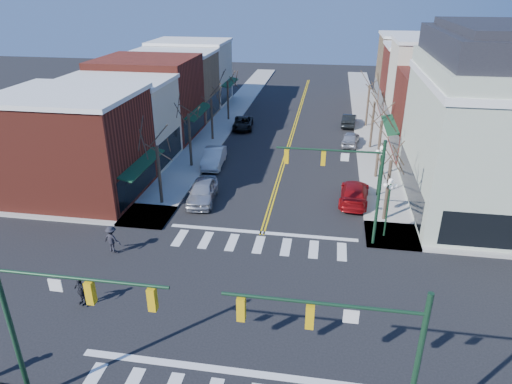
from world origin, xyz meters
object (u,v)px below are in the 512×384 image
at_px(car_left_far, 243,123).
at_px(car_right_near, 354,193).
at_px(lamppost_corner, 389,198).
at_px(car_right_far, 349,120).
at_px(car_left_mid, 214,157).
at_px(victorian_corner, 507,123).
at_px(pedestrian_dark_a, 81,291).
at_px(lamppost_midblock, 381,162).
at_px(car_left_near, 202,191).
at_px(car_right_mid, 351,139).
at_px(pedestrian_dark_b, 112,239).

bearing_deg(car_left_far, car_right_near, -62.04).
height_order(lamppost_corner, car_right_far, lamppost_corner).
height_order(lamppost_corner, car_left_mid, lamppost_corner).
height_order(victorian_corner, pedestrian_dark_a, victorian_corner).
bearing_deg(pedestrian_dark_a, car_left_mid, 109.11).
distance_m(lamppost_midblock, car_left_near, 14.07).
height_order(victorian_corner, car_left_far, victorian_corner).
xyz_separation_m(car_left_mid, car_left_far, (0.47, 12.13, -0.15)).
distance_m(car_right_mid, car_right_far, 7.22).
xyz_separation_m(car_left_mid, car_right_near, (12.75, -5.84, -0.05)).
bearing_deg(pedestrian_dark_a, lamppost_midblock, 69.19).
xyz_separation_m(car_left_near, car_left_mid, (-1.01, 7.61, -0.03)).
xyz_separation_m(victorian_corner, car_left_near, (-21.89, -2.51, -5.81)).
bearing_deg(car_left_mid, pedestrian_dark_b, -102.96).
bearing_deg(lamppost_midblock, pedestrian_dark_a, -134.99).
distance_m(car_left_near, pedestrian_dark_b, 9.05).
relative_size(car_left_near, car_left_mid, 1.01).
bearing_deg(car_right_far, lamppost_corner, 99.41).
height_order(car_left_mid, car_right_mid, car_left_mid).
bearing_deg(pedestrian_dark_b, car_right_near, -135.31).
height_order(lamppost_corner, car_left_far, lamppost_corner).
xyz_separation_m(victorian_corner, car_left_mid, (-22.90, 5.10, -5.84)).
xyz_separation_m(lamppost_midblock, pedestrian_dark_a, (-16.47, -16.48, -2.00)).
bearing_deg(car_right_mid, victorian_corner, 134.17).
bearing_deg(car_right_near, car_left_far, -50.78).
height_order(victorian_corner, car_right_mid, victorian_corner).
height_order(car_left_far, car_right_mid, car_right_mid).
relative_size(victorian_corner, pedestrian_dark_a, 8.77).
bearing_deg(car_left_near, lamppost_midblock, 7.23).
distance_m(car_right_mid, pedestrian_dark_b, 28.51).
height_order(lamppost_corner, car_right_near, lamppost_corner).
relative_size(car_left_near, car_left_far, 1.04).
bearing_deg(lamppost_corner, car_right_far, 93.90).
bearing_deg(car_right_near, lamppost_corner, 114.27).
distance_m(lamppost_corner, car_right_near, 5.99).
distance_m(car_right_mid, pedestrian_dark_a, 32.65).
distance_m(victorian_corner, lamppost_midblock, 9.10).
relative_size(car_left_near, pedestrian_dark_a, 3.07).
bearing_deg(car_right_far, pedestrian_dark_b, 69.32).
distance_m(car_left_near, car_left_mid, 7.68).
relative_size(car_left_far, pedestrian_dark_a, 2.94).
bearing_deg(car_right_mid, car_left_near, 59.86).
relative_size(lamppost_corner, pedestrian_dark_a, 2.67).
height_order(car_right_near, car_right_far, car_right_near).
bearing_deg(car_left_far, lamppost_midblock, -56.21).
xyz_separation_m(victorian_corner, lamppost_corner, (-8.30, -6.00, -3.70)).
xyz_separation_m(car_left_mid, car_right_mid, (12.80, 8.10, -0.09)).
bearing_deg(car_left_far, car_left_mid, -98.60).
distance_m(lamppost_midblock, pedestrian_dark_a, 23.38).
bearing_deg(lamppost_corner, victorian_corner, 35.86).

